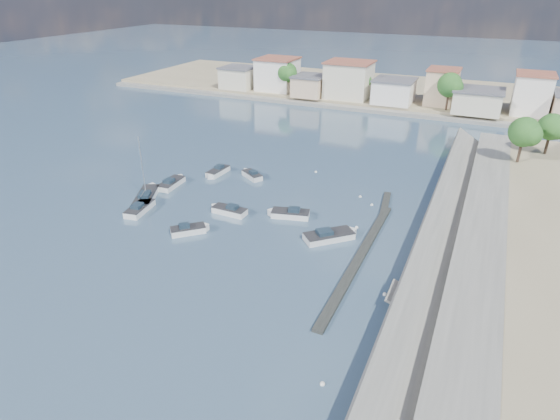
% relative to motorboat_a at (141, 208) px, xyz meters
% --- Properties ---
extents(ground, '(400.00, 400.00, 0.00)m').
position_rel_motorboat_a_xyz_m(ground, '(21.82, 30.46, -0.38)').
color(ground, '#293E52').
rests_on(ground, ground).
extents(seawall_walkway, '(5.00, 90.00, 1.80)m').
position_rel_motorboat_a_xyz_m(seawall_walkway, '(40.32, 3.46, 0.52)').
color(seawall_walkway, slate).
rests_on(seawall_walkway, ground).
extents(breakwater, '(2.00, 31.02, 0.35)m').
position_rel_motorboat_a_xyz_m(breakwater, '(28.72, 3.14, -0.21)').
color(breakwater, black).
rests_on(breakwater, ground).
extents(far_shore_land, '(160.00, 40.00, 1.40)m').
position_rel_motorboat_a_xyz_m(far_shore_land, '(21.82, 82.46, 0.32)').
color(far_shore_land, gray).
rests_on(far_shore_land, ground).
extents(far_shore_quay, '(160.00, 2.50, 0.80)m').
position_rel_motorboat_a_xyz_m(far_shore_quay, '(21.82, 61.46, 0.02)').
color(far_shore_quay, slate).
rests_on(far_shore_quay, ground).
extents(far_town, '(113.01, 12.80, 8.35)m').
position_rel_motorboat_a_xyz_m(far_town, '(32.53, 67.38, 4.56)').
color(far_town, beige).
rests_on(far_town, far_shore_land).
extents(shore_trees, '(74.56, 38.32, 7.92)m').
position_rel_motorboat_a_xyz_m(shore_trees, '(30.16, 58.57, 5.84)').
color(shore_trees, '#38281E').
rests_on(shore_trees, ground).
extents(motorboat_a, '(2.70, 5.51, 1.48)m').
position_rel_motorboat_a_xyz_m(motorboat_a, '(0.00, 0.00, 0.00)').
color(motorboat_a, silver).
rests_on(motorboat_a, ground).
extents(motorboat_b, '(4.03, 3.92, 1.48)m').
position_rel_motorboat_a_xyz_m(motorboat_b, '(9.11, -2.29, -0.00)').
color(motorboat_b, silver).
rests_on(motorboat_b, ground).
extents(motorboat_c, '(4.99, 1.86, 1.48)m').
position_rel_motorboat_a_xyz_m(motorboat_c, '(10.59, 4.01, 0.00)').
color(motorboat_c, silver).
rests_on(motorboat_c, ground).
extents(motorboat_d, '(5.37, 3.04, 1.48)m').
position_rel_motorboat_a_xyz_m(motorboat_d, '(17.96, 6.31, -0.00)').
color(motorboat_d, silver).
rests_on(motorboat_d, ground).
extents(motorboat_e, '(2.31, 5.49, 1.48)m').
position_rel_motorboat_a_xyz_m(motorboat_e, '(-1.25, 8.41, -0.00)').
color(motorboat_e, silver).
rests_on(motorboat_e, ground).
extents(motorboat_f, '(4.05, 3.38, 1.48)m').
position_rel_motorboat_a_xyz_m(motorboat_f, '(7.72, 15.92, -0.00)').
color(motorboat_f, silver).
rests_on(motorboat_f, ground).
extents(motorboat_g, '(1.93, 4.89, 1.48)m').
position_rel_motorboat_a_xyz_m(motorboat_g, '(2.40, 14.80, 0.00)').
color(motorboat_g, silver).
rests_on(motorboat_g, ground).
extents(motorboat_h, '(5.67, 5.57, 1.48)m').
position_rel_motorboat_a_xyz_m(motorboat_h, '(24.68, 3.23, -0.00)').
color(motorboat_h, silver).
rests_on(motorboat_h, ground).
extents(sailboat, '(4.92, 7.14, 9.00)m').
position_rel_motorboat_a_xyz_m(sailboat, '(-1.73, 3.37, 0.03)').
color(sailboat, silver).
rests_on(sailboat, ground).
extents(mooring_buoys, '(17.35, 39.85, 0.41)m').
position_rel_motorboat_a_xyz_m(mooring_buoys, '(26.26, 6.04, -0.33)').
color(mooring_buoys, white).
rests_on(mooring_buoys, ground).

